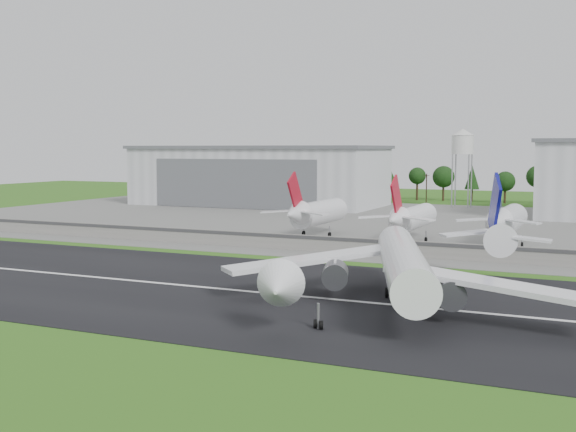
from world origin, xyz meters
The scene contains 13 objects.
ground centered at (0.00, 0.00, 0.00)m, with size 600.00×600.00×0.00m, color #225E16.
runway centered at (0.00, 10.00, 0.05)m, with size 320.00×60.00×0.10m, color black.
runway_centerline centered at (0.00, 10.00, 0.11)m, with size 220.00×1.00×0.02m, color white.
apron centered at (0.00, 120.00, 0.05)m, with size 320.00×150.00×0.10m, color slate.
blast_fence centered at (0.00, 54.99, 1.81)m, with size 240.00×0.61×3.50m.
hangar_west centered at (-80.00, 164.92, 11.63)m, with size 97.00×44.00×23.20m.
water_tower centered at (-5.00, 185.00, 24.55)m, with size 8.40×8.40×29.40m.
utility_poles centered at (0.00, 200.00, 0.00)m, with size 230.00×3.00×12.00m, color black, non-canonical shape.
treeline centered at (0.00, 215.00, 0.00)m, with size 320.00×16.00×22.00m, color black, non-canonical shape.
main_airliner centered at (21.18, 9.59, 4.89)m, with size 54.12×57.60×18.17m.
parked_jet_red_a centered at (-19.79, 76.58, 6.32)m, with size 7.36×31.29×16.84m.
parked_jet_red_b centered at (4.38, 76.54, 6.04)m, with size 7.36×31.29×16.53m.
parked_jet_navy centered at (25.93, 76.58, 6.29)m, with size 7.36×31.29×16.80m.
Camera 1 is at (48.19, -87.49, 22.19)m, focal length 45.00 mm.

